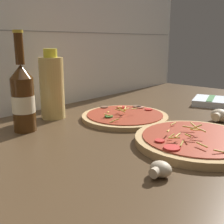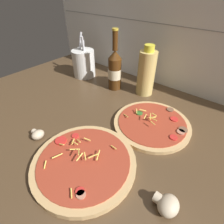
% 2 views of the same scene
% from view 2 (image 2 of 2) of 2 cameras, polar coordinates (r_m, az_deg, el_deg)
% --- Properties ---
extents(counter_slab, '(1.60, 0.90, 0.03)m').
position_cam_2_polar(counter_slab, '(0.59, 3.44, -11.32)').
color(counter_slab, '#4C3823').
rests_on(counter_slab, ground).
extents(tile_backsplash, '(1.60, 0.01, 0.60)m').
position_cam_2_polar(tile_backsplash, '(0.82, 25.52, 23.47)').
color(tile_backsplash, white).
rests_on(tile_backsplash, ground).
extents(pizza_near, '(0.30, 0.30, 0.05)m').
position_cam_2_polar(pizza_near, '(0.52, -9.07, -15.90)').
color(pizza_near, tan).
rests_on(pizza_near, counter_slab).
extents(pizza_far, '(0.28, 0.28, 0.04)m').
position_cam_2_polar(pizza_far, '(0.65, 12.89, -3.70)').
color(pizza_far, tan).
rests_on(pizza_far, counter_slab).
extents(beer_bottle, '(0.06, 0.06, 0.27)m').
position_cam_2_polar(beer_bottle, '(0.83, 0.92, 13.71)').
color(beer_bottle, '#47280F').
rests_on(beer_bottle, counter_slab).
extents(oil_bottle, '(0.08, 0.08, 0.22)m').
position_cam_2_polar(oil_bottle, '(0.80, 11.13, 12.50)').
color(oil_bottle, '#D6B766').
rests_on(oil_bottle, counter_slab).
extents(mushroom_left, '(0.04, 0.04, 0.03)m').
position_cam_2_polar(mushroom_left, '(0.64, -23.14, -6.71)').
color(mushroom_left, beige).
rests_on(mushroom_left, counter_slab).
extents(mushroom_right, '(0.06, 0.06, 0.04)m').
position_cam_2_polar(mushroom_right, '(0.46, 17.50, -26.85)').
color(mushroom_right, beige).
rests_on(mushroom_right, counter_slab).
extents(utensil_crock, '(0.12, 0.12, 0.22)m').
position_cam_2_polar(utensil_crock, '(0.98, -9.21, 15.51)').
color(utensil_crock, silver).
rests_on(utensil_crock, counter_slab).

